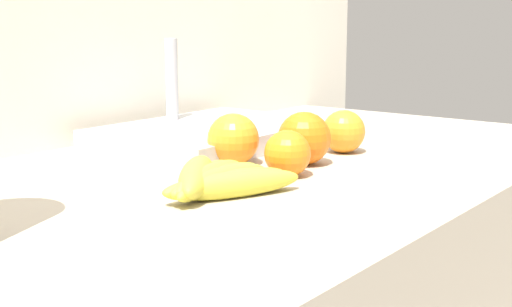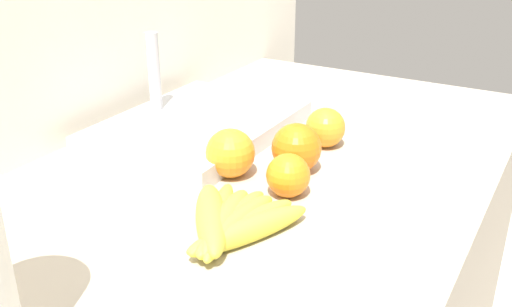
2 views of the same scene
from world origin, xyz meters
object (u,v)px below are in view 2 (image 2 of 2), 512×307
object	(u,v)px
banana_bunch	(230,223)
orange_back_right	(296,148)
orange_front	(288,175)
orange_back_left	(325,128)
orange_far_right	(230,153)
sink_basin	(198,125)

from	to	relation	value
banana_bunch	orange_back_right	size ratio (longest dim) A/B	2.42
banana_bunch	orange_front	xyz separation A→B (m)	(0.14, -0.02, 0.02)
orange_back_left	orange_front	size ratio (longest dim) A/B	1.07
orange_front	orange_back_right	bearing A→B (deg)	18.42
banana_bunch	orange_far_right	bearing A→B (deg)	31.99
banana_bunch	orange_far_right	size ratio (longest dim) A/B	2.48
orange_far_right	sink_basin	world-z (taller)	sink_basin
orange_back_right	orange_far_right	xyz separation A→B (m)	(-0.07, 0.09, -0.00)
orange_back_left	sink_basin	world-z (taller)	sink_basin
orange_back_right	sink_basin	size ratio (longest dim) A/B	0.21
banana_bunch	sink_basin	size ratio (longest dim) A/B	0.51
banana_bunch	orange_back_left	xyz separation A→B (m)	(0.35, 0.01, 0.02)
banana_bunch	orange_front	size ratio (longest dim) A/B	2.97
orange_far_right	orange_front	bearing A→B (deg)	-97.25
orange_far_right	sink_basin	distance (m)	0.20
orange_back_left	orange_front	world-z (taller)	orange_back_left
banana_bunch	orange_back_right	bearing A→B (deg)	3.11
orange_back_right	orange_front	bearing A→B (deg)	-161.58
banana_bunch	sink_basin	distance (m)	0.37
orange_front	orange_back_right	distance (m)	0.09
orange_front	sink_basin	distance (m)	0.30
banana_bunch	orange_back_right	xyz separation A→B (m)	(0.23, 0.01, 0.02)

